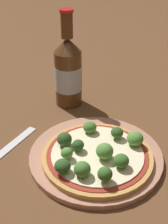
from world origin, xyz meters
TOP-DOWN VIEW (x-y plane):
  - ground_plane at (0.00, 0.00)m, footprint 3.00×3.00m
  - plate at (-0.02, -0.00)m, footprint 0.27×0.27m
  - pizza at (-0.01, -0.01)m, footprint 0.22×0.22m
  - broccoli_floret_0 at (-0.07, -0.04)m, footprint 0.02×0.02m
  - broccoli_floret_1 at (-0.05, -0.01)m, footprint 0.02×0.02m
  - broccoli_floret_2 at (-0.00, -0.03)m, footprint 0.03×0.03m
  - broccoli_floret_3 at (0.01, -0.09)m, footprint 0.03×0.03m
  - broccoli_floret_4 at (0.02, 0.04)m, footprint 0.03×0.03m
  - broccoli_floret_5 at (0.06, 0.02)m, footprint 0.03×0.03m
  - broccoli_floret_6 at (-0.08, 0.00)m, footprint 0.03×0.03m
  - broccoli_floret_7 at (-0.04, 0.05)m, footprint 0.03×0.03m
  - broccoli_floret_8 at (-0.07, -0.08)m, footprint 0.03×0.03m
  - broccoli_floret_9 at (0.03, -0.05)m, footprint 0.03×0.03m
  - broccoli_floret_10 at (-0.03, -0.08)m, footprint 0.03×0.03m
  - beer_bottle at (-0.11, 0.21)m, footprint 0.07×0.07m
  - fork at (-0.21, -0.01)m, footprint 0.09×0.19m

SIDE VIEW (x-z plane):
  - ground_plane at x=0.00m, z-range 0.00..0.00m
  - fork at x=-0.21m, z-range 0.00..0.00m
  - plate at x=-0.02m, z-range 0.00..0.01m
  - pizza at x=-0.01m, z-range 0.01..0.03m
  - broccoli_floret_7 at x=-0.04m, z-range 0.03..0.05m
  - broccoli_floret_1 at x=-0.05m, z-range 0.03..0.05m
  - broccoli_floret_0 at x=-0.07m, z-range 0.03..0.05m
  - broccoli_floret_8 at x=-0.07m, z-range 0.03..0.05m
  - broccoli_floret_10 at x=-0.03m, z-range 0.03..0.05m
  - broccoli_floret_4 at x=0.02m, z-range 0.03..0.05m
  - broccoli_floret_9 at x=0.03m, z-range 0.03..0.05m
  - broccoli_floret_5 at x=0.06m, z-range 0.03..0.05m
  - broccoli_floret_6 at x=-0.08m, z-range 0.03..0.06m
  - broccoli_floret_3 at x=0.01m, z-range 0.03..0.06m
  - broccoli_floret_2 at x=0.00m, z-range 0.03..0.06m
  - beer_bottle at x=-0.11m, z-range -0.03..0.21m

